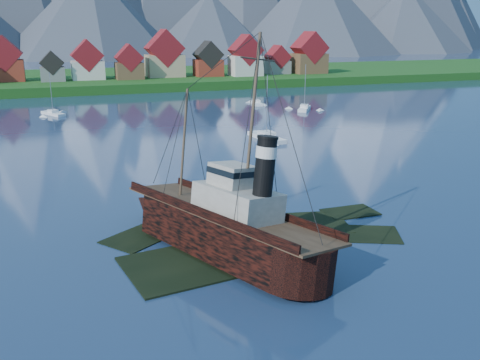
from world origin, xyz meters
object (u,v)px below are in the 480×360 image
object	(u,v)px
tugboat_wreck	(218,222)
sailboat_e	(256,104)
sailboat_f	(267,138)
sailboat_d	(304,109)
sailboat_c	(53,114)

from	to	relation	value
tugboat_wreck	sailboat_e	size ratio (longest dim) A/B	2.67
tugboat_wreck	sailboat_f	world-z (taller)	tugboat_wreck
tugboat_wreck	sailboat_d	bearing A→B (deg)	35.56
sailboat_c	sailboat_e	xyz separation A→B (m)	(54.18, 0.52, -0.02)
sailboat_d	tugboat_wreck	bearing A→B (deg)	-87.32
sailboat_e	sailboat_f	xyz separation A→B (m)	(-16.21, -46.09, 0.06)
tugboat_wreck	sailboat_f	size ratio (longest dim) A/B	2.14
sailboat_d	sailboat_c	bearing A→B (deg)	-158.16
sailboat_c	tugboat_wreck	bearing A→B (deg)	-109.32
sailboat_c	sailboat_f	size ratio (longest dim) A/B	0.85
sailboat_e	tugboat_wreck	bearing A→B (deg)	-103.49
sailboat_e	sailboat_d	bearing A→B (deg)	-51.19
sailboat_e	sailboat_f	bearing A→B (deg)	-99.11
tugboat_wreck	sailboat_d	xyz separation A→B (m)	(48.92, 79.06, -2.46)
sailboat_d	sailboat_e	size ratio (longest dim) A/B	1.19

